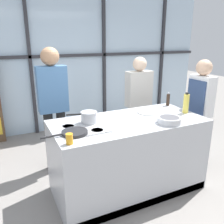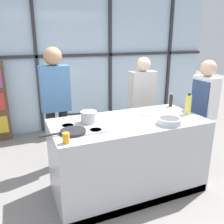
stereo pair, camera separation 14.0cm
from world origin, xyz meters
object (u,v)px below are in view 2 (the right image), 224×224
at_px(saucepan, 88,117).
at_px(juice_glass_near, 66,138).
at_px(spectator_center_left, 142,100).
at_px(white_plate, 149,113).
at_px(spectator_far_left, 56,101).
at_px(mixing_bowl, 169,121).
at_px(frying_pan, 72,132).
at_px(chef, 203,108).
at_px(oil_bottle, 188,104).
at_px(pepper_grinder, 171,100).

height_order(saucepan, juice_glass_near, saucepan).
xyz_separation_m(spectator_center_left, white_plate, (-0.33, -0.76, 0.04)).
bearing_deg(juice_glass_near, saucepan, 52.12).
bearing_deg(spectator_far_left, mixing_bowl, 131.93).
height_order(frying_pan, saucepan, saucepan).
distance_m(frying_pan, mixing_bowl, 1.11).
xyz_separation_m(chef, spectator_far_left, (-1.95, 0.79, 0.11)).
xyz_separation_m(spectator_far_left, mixing_bowl, (1.08, -1.20, -0.06)).
bearing_deg(white_plate, oil_bottle, -24.64).
bearing_deg(frying_pan, spectator_far_left, 89.01).
xyz_separation_m(spectator_center_left, juice_glass_near, (-1.52, -1.25, 0.08)).
height_order(mixing_bowl, juice_glass_near, juice_glass_near).
bearing_deg(saucepan, pepper_grinder, 8.69).
height_order(spectator_center_left, mixing_bowl, spectator_center_left).
bearing_deg(mixing_bowl, spectator_far_left, 131.93).
bearing_deg(pepper_grinder, mixing_bowl, -126.94).
distance_m(spectator_center_left, oil_bottle, 0.99).
bearing_deg(mixing_bowl, spectator_center_left, 74.87).
xyz_separation_m(spectator_far_left, frying_pan, (-0.02, -1.04, -0.08)).
xyz_separation_m(chef, saucepan, (-1.72, 0.00, 0.09)).
xyz_separation_m(saucepan, white_plate, (0.83, 0.03, -0.06)).
xyz_separation_m(frying_pan, pepper_grinder, (1.55, 0.45, 0.07)).
height_order(chef, juice_glass_near, chef).
bearing_deg(chef, spectator_center_left, 35.03).
relative_size(chef, spectator_far_left, 0.90).
bearing_deg(spectator_center_left, juice_glass_near, 39.44).
bearing_deg(oil_bottle, frying_pan, -177.46).
distance_m(white_plate, oil_bottle, 0.52).
xyz_separation_m(chef, pepper_grinder, (-0.42, 0.20, 0.11)).
distance_m(spectator_far_left, spectator_center_left, 1.41).
relative_size(spectator_center_left, juice_glass_near, 15.76).
bearing_deg(spectator_center_left, chef, 125.03).
bearing_deg(mixing_bowl, frying_pan, 171.68).
xyz_separation_m(pepper_grinder, juice_glass_near, (-1.66, -0.66, -0.04)).
height_order(white_plate, mixing_bowl, mixing_bowl).
relative_size(mixing_bowl, oil_bottle, 1.02).
xyz_separation_m(spectator_far_left, spectator_center_left, (1.40, 0.00, -0.13)).
bearing_deg(oil_bottle, saucepan, 171.92).
bearing_deg(chef, juice_glass_near, 102.53).
relative_size(frying_pan, pepper_grinder, 2.44).
bearing_deg(pepper_grinder, saucepan, -171.31).
relative_size(spectator_center_left, frying_pan, 3.29).
bearing_deg(oil_bottle, white_plate, 155.36).
bearing_deg(white_plate, juice_glass_near, -157.53).
relative_size(spectator_far_left, frying_pan, 3.64).
xyz_separation_m(spectator_far_left, white_plate, (1.07, -0.76, -0.09)).
distance_m(frying_pan, saucepan, 0.36).
bearing_deg(spectator_far_left, chef, 157.96).
xyz_separation_m(saucepan, mixing_bowl, (0.84, -0.41, -0.03)).
distance_m(spectator_far_left, juice_glass_near, 1.26).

